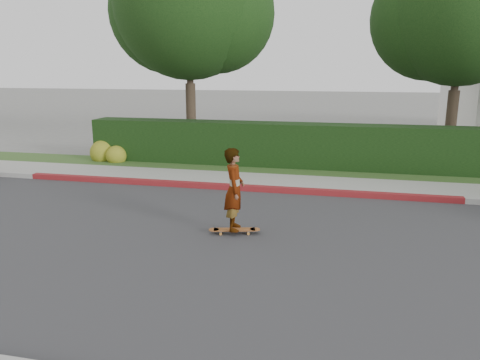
# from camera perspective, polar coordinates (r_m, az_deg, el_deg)

# --- Properties ---
(ground) EXTENTS (120.00, 120.00, 0.00)m
(ground) POSITION_cam_1_polar(r_m,az_deg,el_deg) (8.74, 24.86, -9.62)
(ground) COLOR slate
(ground) RESTS_ON ground
(road) EXTENTS (60.00, 8.00, 0.01)m
(road) POSITION_cam_1_polar(r_m,az_deg,el_deg) (8.74, 24.86, -9.59)
(road) COLOR #2D2D30
(road) RESTS_ON ground
(curb_far) EXTENTS (60.00, 0.20, 0.15)m
(curb_far) POSITION_cam_1_polar(r_m,az_deg,el_deg) (12.55, 21.21, -2.06)
(curb_far) COLOR #9E9E99
(curb_far) RESTS_ON ground
(curb_red_section) EXTENTS (12.00, 0.21, 0.15)m
(curb_red_section) POSITION_cam_1_polar(r_m,az_deg,el_deg) (12.78, -1.52, -0.84)
(curb_red_section) COLOR maroon
(curb_red_section) RESTS_ON ground
(sidewalk_far) EXTENTS (60.00, 1.60, 0.12)m
(sidewalk_far) POSITION_cam_1_polar(r_m,az_deg,el_deg) (13.41, 20.68, -1.11)
(sidewalk_far) COLOR gray
(sidewalk_far) RESTS_ON ground
(planting_strip) EXTENTS (60.00, 1.60, 0.10)m
(planting_strip) POSITION_cam_1_polar(r_m,az_deg,el_deg) (14.96, 19.90, 0.36)
(planting_strip) COLOR #2D4C1E
(planting_strip) RESTS_ON ground
(hedge) EXTENTS (15.00, 1.00, 1.50)m
(hedge) POSITION_cam_1_polar(r_m,az_deg,el_deg) (15.33, 8.65, 4.00)
(hedge) COLOR black
(hedge) RESTS_ON ground
(flowering_shrub) EXTENTS (1.40, 1.00, 0.90)m
(flowering_shrub) POSITION_cam_1_polar(r_m,az_deg,el_deg) (16.96, -15.88, 3.12)
(flowering_shrub) COLOR #2D4C19
(flowering_shrub) RESTS_ON ground
(tree_left) EXTENTS (5.99, 5.21, 8.00)m
(tree_left) POSITION_cam_1_polar(r_m,az_deg,el_deg) (17.61, -6.14, 20.04)
(tree_left) COLOR #33261C
(tree_left) RESTS_ON ground
(tree_center) EXTENTS (5.66, 4.84, 7.44)m
(tree_center) POSITION_cam_1_polar(r_m,az_deg,el_deg) (17.49, 25.30, 17.74)
(tree_center) COLOR #33261C
(tree_center) RESTS_ON ground
(skateboard) EXTENTS (1.04, 0.45, 0.10)m
(skateboard) POSITION_cam_1_polar(r_m,az_deg,el_deg) (9.41, -0.68, -6.10)
(skateboard) COLOR #C37F35
(skateboard) RESTS_ON ground
(skateboarder) EXTENTS (0.49, 0.66, 1.65)m
(skateboarder) POSITION_cam_1_polar(r_m,az_deg,el_deg) (9.16, -0.70, -1.16)
(skateboarder) COLOR white
(skateboarder) RESTS_ON skateboard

